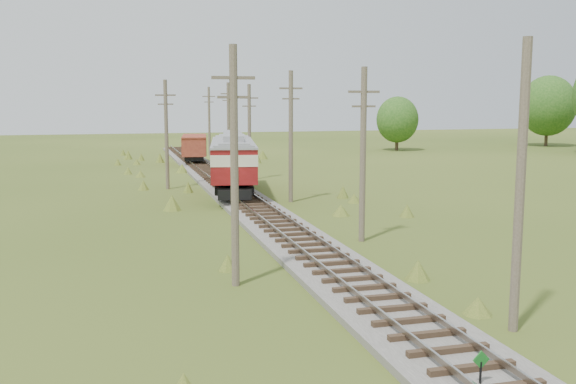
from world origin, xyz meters
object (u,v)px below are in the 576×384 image
object	(u,v)px
gondola	(194,146)
switch_marker	(481,368)
gravel_pile	(237,169)
streetcar	(233,157)

from	to	relation	value
gondola	switch_marker	bearing A→B (deg)	-82.45
gravel_pile	switch_marker	bearing A→B (deg)	-93.49
switch_marker	gondola	bearing A→B (deg)	89.80
streetcar	gravel_pile	size ratio (longest dim) A/B	4.08
switch_marker	gravel_pile	bearing A→B (deg)	86.51
streetcar	gravel_pile	world-z (taller)	streetcar
gondola	gravel_pile	bearing A→B (deg)	-68.67
gravel_pile	streetcar	bearing A→B (deg)	-101.74
gravel_pile	gondola	bearing A→B (deg)	103.59
gondola	gravel_pile	xyz separation A→B (m)	(2.66, -11.01, -1.45)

